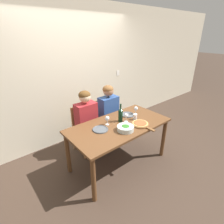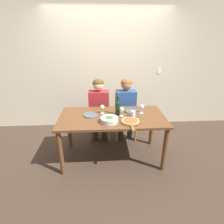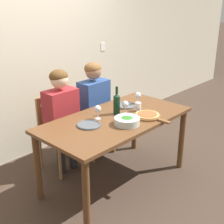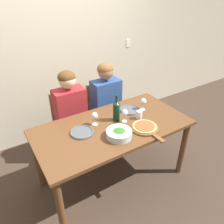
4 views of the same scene
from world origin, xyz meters
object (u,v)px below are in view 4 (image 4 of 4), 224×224
object	(u,v)px
wine_bottle	(116,110)
water_tumbler	(139,115)
pizza_on_board	(145,128)
chair_right	(103,111)
chair_left	(70,122)
wine_glass_centre	(125,113)
person_man	(107,99)
wine_glass_right	(143,102)
dinner_plate_right	(130,110)
person_woman	(71,109)
dinner_plate_left	(82,132)
broccoli_bowl	(119,134)
wine_glass_left	(95,116)

from	to	relation	value
wine_bottle	water_tumbler	distance (m)	0.27
pizza_on_board	chair_right	bearing A→B (deg)	87.13
chair_left	wine_glass_centre	world-z (taller)	wine_glass_centre
chair_right	wine_glass_centre	bearing A→B (deg)	-101.57
person_man	wine_glass_centre	xyz separation A→B (m)	(-0.15, -0.64, 0.14)
chair_left	water_tumbler	distance (m)	1.01
wine_glass_right	dinner_plate_right	bearing A→B (deg)	152.93
chair_left	person_woman	xyz separation A→B (m)	(0.00, -0.11, 0.25)
chair_left	person_man	xyz separation A→B (m)	(0.52, -0.11, 0.25)
dinner_plate_left	wine_glass_right	xyz separation A→B (m)	(0.82, 0.04, 0.10)
pizza_on_board	water_tumbler	size ratio (longest dim) A/B	4.43
wine_bottle	water_tumbler	world-z (taller)	wine_bottle
dinner_plate_right	pizza_on_board	distance (m)	0.41
person_woman	wine_glass_right	xyz separation A→B (m)	(0.70, -0.54, 0.14)
chair_right	person_woman	distance (m)	0.59
broccoli_bowl	wine_glass_centre	xyz separation A→B (m)	(0.20, 0.20, 0.07)
dinner_plate_left	water_tumbler	size ratio (longest dim) A/B	2.48
pizza_on_board	broccoli_bowl	bearing A→B (deg)	174.35
broccoli_bowl	water_tumbler	size ratio (longest dim) A/B	2.63
chair_left	wine_glass_right	size ratio (longest dim) A/B	5.87
person_man	water_tumbler	distance (m)	0.68
dinner_plate_right	pizza_on_board	size ratio (longest dim) A/B	0.56
dinner_plate_left	pizza_on_board	xyz separation A→B (m)	(0.59, -0.29, 0.01)
dinner_plate_right	wine_glass_right	xyz separation A→B (m)	(0.14, -0.07, 0.10)
chair_right	wine_bottle	world-z (taller)	wine_bottle
dinner_plate_left	water_tumbler	world-z (taller)	water_tumbler
dinner_plate_left	person_woman	bearing A→B (deg)	78.25
wine_glass_centre	chair_left	bearing A→B (deg)	116.07
broccoli_bowl	wine_glass_left	distance (m)	0.34
dinner_plate_left	chair_left	bearing A→B (deg)	80.05
person_man	broccoli_bowl	world-z (taller)	person_man
dinner_plate_left	chair_right	bearing A→B (deg)	47.06
pizza_on_board	wine_glass_right	xyz separation A→B (m)	(0.23, 0.32, 0.09)
dinner_plate_right	wine_glass_centre	distance (m)	0.28
dinner_plate_right	wine_glass_left	world-z (taller)	wine_glass_left
dinner_plate_right	water_tumbler	bearing A→B (deg)	-95.32
broccoli_bowl	dinner_plate_right	bearing A→B (deg)	42.65
wine_glass_left	wine_glass_centre	size ratio (longest dim) A/B	1.00
wine_glass_right	broccoli_bowl	bearing A→B (deg)	-151.41
chair_left	water_tumbler	xyz separation A→B (m)	(0.54, -0.78, 0.34)
dinner_plate_right	pizza_on_board	bearing A→B (deg)	-102.74
water_tumbler	broccoli_bowl	bearing A→B (deg)	-156.96
chair_left	broccoli_bowl	xyz separation A→B (m)	(0.16, -0.94, 0.33)
pizza_on_board	water_tumbler	world-z (taller)	water_tumbler
dinner_plate_right	wine_glass_centre	bearing A→B (deg)	-138.62
broccoli_bowl	dinner_plate_left	xyz separation A→B (m)	(-0.28, 0.26, -0.03)
pizza_on_board	wine_glass_centre	distance (m)	0.26
wine_bottle	person_man	bearing A→B (deg)	69.44
person_man	chair_left	bearing A→B (deg)	168.28
wine_bottle	broccoli_bowl	xyz separation A→B (m)	(-0.15, -0.27, -0.08)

